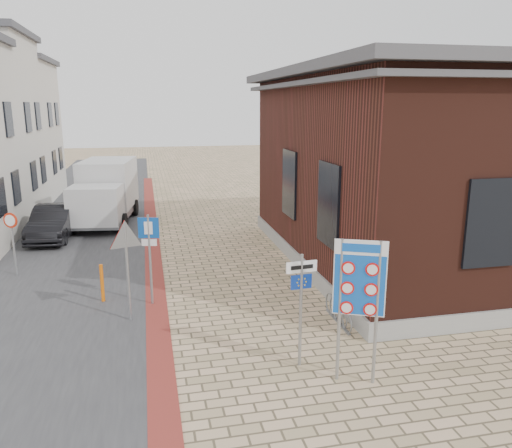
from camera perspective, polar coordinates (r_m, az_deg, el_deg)
name	(u,v)px	position (r m, az deg, el deg)	size (l,w,h in m)	color
ground	(258,377)	(11.00, 0.26, -17.08)	(120.00, 120.00, 0.00)	tan
road_strip	(75,226)	(25.10, -19.94, -0.16)	(7.00, 60.00, 0.02)	#38383A
curb_strip	(153,250)	(20.03, -11.72, -2.95)	(0.60, 40.00, 0.02)	maroon
brick_building	(456,164)	(19.77, 21.87, 6.42)	(13.00, 13.00, 6.80)	gray
bike_rack	(338,313)	(13.48, 9.37, -9.99)	(0.08, 1.80, 0.60)	slate
sedan	(53,222)	(22.94, -22.14, 0.20)	(1.49, 4.29, 1.41)	black
box_truck	(106,191)	(25.02, -16.80, 3.58)	(3.00, 5.90, 2.95)	slate
border_sign	(360,281)	(10.14, 11.75, -6.41)	(0.97, 0.46, 3.04)	gray
essen_sign	(301,293)	(10.75, 5.17, -7.81)	(0.69, 0.10, 2.55)	gray
parking_sign	(149,244)	(14.25, -12.09, -2.23)	(0.57, 0.17, 2.64)	gray
yield_sign	(126,246)	(13.23, -14.64, -2.44)	(0.93, 0.33, 2.68)	gray
speed_sign	(12,234)	(18.26, -26.08, -1.07)	(0.48, 0.24, 2.17)	gray
bollard	(102,283)	(15.16, -17.18, -6.49)	(0.10, 0.10, 1.13)	orange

